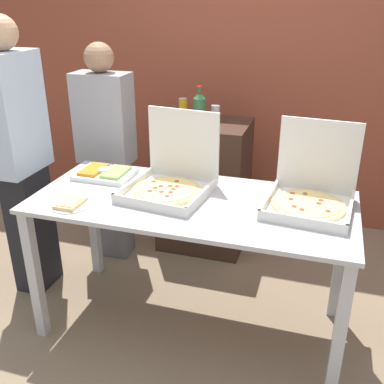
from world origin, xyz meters
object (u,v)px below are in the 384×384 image
object	(u,v)px
paper_plate_front_left	(70,204)
pizza_box_near_right	(311,193)
pizza_box_far_left	(171,179)
person_guest_plaid	(107,152)
soda_bottle	(199,107)
person_guest_cap	(21,158)
soda_can_colored	(183,106)
soda_can_silver	(215,113)
veggie_tray	(105,173)

from	to	relation	value
paper_plate_front_left	pizza_box_near_right	bearing A→B (deg)	16.90
pizza_box_near_right	pizza_box_far_left	xyz separation A→B (m)	(-0.79, -0.04, 0.00)
pizza_box_near_right	person_guest_plaid	bearing A→B (deg)	165.46
soda_bottle	person_guest_plaid	xyz separation A→B (m)	(-0.62, -0.33, -0.30)
pizza_box_near_right	person_guest_cap	xyz separation A→B (m)	(-1.82, -0.02, 0.02)
paper_plate_front_left	soda_can_colored	size ratio (longest dim) A/B	1.75
soda_bottle	person_guest_plaid	world-z (taller)	person_guest_plaid
pizza_box_far_left	person_guest_cap	size ratio (longest dim) A/B	0.28
pizza_box_far_left	soda_can_silver	size ratio (longest dim) A/B	4.17
pizza_box_far_left	person_guest_plaid	xyz separation A→B (m)	(-0.71, 0.57, -0.09)
paper_plate_front_left	person_guest_cap	xyz separation A→B (m)	(-0.57, 0.36, 0.08)
person_guest_cap	person_guest_plaid	bearing A→B (deg)	149.85
pizza_box_far_left	soda_can_colored	world-z (taller)	pizza_box_far_left
pizza_box_far_left	pizza_box_near_right	bearing A→B (deg)	9.27
pizza_box_near_right	person_guest_plaid	world-z (taller)	person_guest_plaid
soda_can_silver	person_guest_plaid	world-z (taller)	person_guest_plaid
pizza_box_far_left	soda_bottle	size ratio (longest dim) A/B	1.87
pizza_box_near_right	person_guest_cap	bearing A→B (deg)	-174.28
soda_can_silver	person_guest_plaid	bearing A→B (deg)	-150.12
soda_bottle	soda_can_colored	bearing A→B (deg)	130.00
pizza_box_near_right	paper_plate_front_left	xyz separation A→B (m)	(-1.25, -0.38, -0.07)
pizza_box_far_left	soda_can_silver	xyz separation A→B (m)	(0.01, 0.99, 0.15)
paper_plate_front_left	soda_can_silver	xyz separation A→B (m)	(0.47, 1.33, 0.22)
soda_can_colored	pizza_box_far_left	bearing A→B (deg)	-75.38
paper_plate_front_left	soda_bottle	world-z (taller)	soda_bottle
paper_plate_front_left	person_guest_cap	world-z (taller)	person_guest_cap
pizza_box_far_left	person_guest_plaid	bearing A→B (deg)	147.69
soda_can_colored	person_guest_plaid	world-z (taller)	person_guest_plaid
pizza_box_near_right	soda_can_silver	bearing A→B (deg)	134.36
veggie_tray	person_guest_cap	distance (m)	0.56
person_guest_cap	soda_can_colored	bearing A→B (deg)	147.05
pizza_box_far_left	soda_can_silver	bearing A→B (deg)	95.96
pizza_box_near_right	soda_can_colored	bearing A→B (deg)	139.48
veggie_tray	person_guest_cap	size ratio (longest dim) A/B	0.19
soda_can_colored	person_guest_cap	distance (m)	1.35
pizza_box_far_left	soda_can_colored	distance (m)	1.20
paper_plate_front_left	veggie_tray	distance (m)	0.44
veggie_tray	soda_can_colored	size ratio (longest dim) A/B	2.81
person_guest_cap	soda_can_silver	bearing A→B (deg)	132.87
veggie_tray	person_guest_cap	xyz separation A→B (m)	(-0.55, -0.08, 0.07)
person_guest_cap	soda_bottle	bearing A→B (deg)	133.17
pizza_box_near_right	person_guest_plaid	distance (m)	1.59
pizza_box_near_right	soda_bottle	world-z (taller)	soda_bottle
person_guest_plaid	person_guest_cap	xyz separation A→B (m)	(-0.32, -0.55, 0.11)
pizza_box_far_left	veggie_tray	size ratio (longest dim) A/B	1.48
soda_bottle	pizza_box_near_right	bearing A→B (deg)	-44.57
pizza_box_near_right	soda_bottle	bearing A→B (deg)	140.61
soda_bottle	veggie_tray	bearing A→B (deg)	-115.74
pizza_box_near_right	paper_plate_front_left	distance (m)	1.31
soda_bottle	soda_can_silver	xyz separation A→B (m)	(0.10, 0.09, -0.06)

